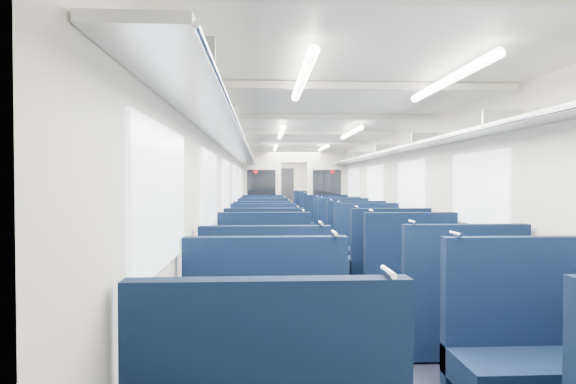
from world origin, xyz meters
The scene contains 39 objects.
floor centered at (0.00, 0.00, 0.00)m, with size 2.80×18.00×0.01m, color black.
ceiling centered at (0.00, 0.00, 2.35)m, with size 2.80×18.00×0.01m, color silver.
wall_left centered at (-1.40, 0.00, 1.18)m, with size 0.02×18.00×2.35m, color beige.
dado_left centered at (-1.39, 0.00, 0.35)m, with size 0.03×17.90×0.70m, color black.
wall_right centered at (1.40, 0.00, 1.18)m, with size 0.02×18.00×2.35m, color beige.
dado_right centered at (1.39, 0.00, 0.35)m, with size 0.03×17.90×0.70m, color black.
wall_far centered at (0.00, 9.00, 1.18)m, with size 2.80×0.02×2.35m, color beige.
luggage_rack_left centered at (-1.21, 0.00, 1.97)m, with size 0.36×17.40×0.18m.
luggage_rack_right centered at (1.21, 0.00, 1.97)m, with size 0.36×17.40×0.18m.
windows centered at (0.00, -0.46, 1.42)m, with size 2.78×15.60×0.75m.
ceiling_fittings centered at (0.00, -0.26, 2.29)m, with size 2.70×16.06×0.11m.
end_door centered at (0.00, 8.94, 1.00)m, with size 0.75×0.06×2.00m, color black.
bulkhead centered at (0.00, 2.85, 1.23)m, with size 2.80×0.10×2.35m.
seat_2 centered at (-0.83, -7.14, 0.36)m, with size 1.05×0.58×1.18m.
seat_3 centered at (0.83, -7.23, 0.36)m, with size 1.05×0.58×1.18m.
seat_4 centered at (-0.83, -6.09, 0.36)m, with size 1.05×0.58×1.18m.
seat_5 centered at (0.83, -6.04, 0.36)m, with size 1.05×0.58×1.18m.
seat_6 centered at (-0.83, -4.71, 0.36)m, with size 1.05×0.58×1.18m.
seat_7 centered at (0.83, -4.84, 0.36)m, with size 1.05×0.58×1.18m.
seat_8 centered at (-0.83, -3.57, 0.36)m, with size 1.05×0.58×1.18m.
seat_9 centered at (0.83, -3.70, 0.36)m, with size 1.05×0.58×1.18m.
seat_10 centered at (-0.83, -2.48, 0.36)m, with size 1.05×0.58×1.18m.
seat_11 centered at (0.83, -2.47, 0.36)m, with size 1.05×0.58×1.18m.
seat_12 centered at (-0.83, -1.47, 0.36)m, with size 1.05×0.58×1.18m.
seat_13 centered at (0.83, -1.36, 0.36)m, with size 1.05×0.58×1.18m.
seat_14 centered at (-0.83, -0.16, 0.36)m, with size 1.05×0.58×1.18m.
seat_15 centered at (0.83, -0.24, 0.36)m, with size 1.05×0.58×1.18m.
seat_16 centered at (-0.83, 0.85, 0.36)m, with size 1.05×0.58×1.18m.
seat_17 centered at (0.83, 0.88, 0.36)m, with size 1.05×0.58×1.18m.
seat_18 centered at (-0.83, 2.05, 0.36)m, with size 1.05×0.58×1.18m.
seat_19 centered at (0.83, 2.18, 0.36)m, with size 1.05×0.58×1.18m.
seat_20 centered at (-0.83, 4.06, 0.36)m, with size 1.05×0.58×1.18m.
seat_21 centered at (0.83, 4.21, 0.36)m, with size 1.05×0.58×1.18m.
seat_22 centered at (-0.83, 5.24, 0.36)m, with size 1.05×0.58×1.18m.
seat_23 centered at (0.83, 5.16, 0.36)m, with size 1.05×0.58×1.18m.
seat_24 centered at (-0.83, 6.52, 0.36)m, with size 1.05×0.58×1.18m.
seat_25 centered at (0.83, 6.45, 0.36)m, with size 1.05×0.58×1.18m.
seat_26 centered at (-0.83, 7.67, 0.36)m, with size 1.05×0.58×1.18m.
seat_27 centered at (0.83, 7.53, 0.36)m, with size 1.05×0.58×1.18m.
Camera 1 is at (-0.85, -10.11, 1.50)m, focal length 30.32 mm.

